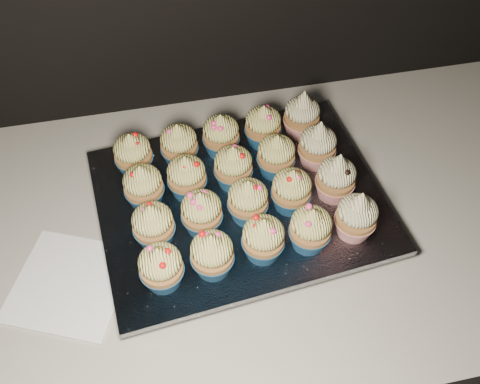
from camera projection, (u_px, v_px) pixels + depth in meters
The scene contains 25 objects.
cabinet at pixel (280, 328), 1.26m from camera, with size 2.40×0.60×0.86m, color black.
worktop at pixel (296, 216), 0.91m from camera, with size 2.44×0.64×0.04m, color beige.
napkin at pixel (70, 284), 0.80m from camera, with size 0.16×0.16×0.00m, color white.
baking_tray at pixel (240, 207), 0.88m from camera, with size 0.41×0.32×0.02m, color black.
foil_lining at pixel (240, 200), 0.87m from camera, with size 0.45×0.35×0.01m, color silver.
cupcake_0 at pixel (161, 267), 0.74m from camera, with size 0.06×0.06×0.08m.
cupcake_1 at pixel (212, 254), 0.75m from camera, with size 0.06×0.06×0.08m.
cupcake_2 at pixel (263, 238), 0.77m from camera, with size 0.06×0.06×0.08m.
cupcake_3 at pixel (310, 229), 0.78m from camera, with size 0.06×0.06×0.08m.
cupcake_4 at pixel (357, 216), 0.79m from camera, with size 0.06×0.06×0.10m.
cupcake_5 at pixel (153, 225), 0.78m from camera, with size 0.06×0.06×0.08m.
cupcake_6 at pixel (202, 212), 0.80m from camera, with size 0.06×0.06×0.08m.
cupcake_7 at pixel (248, 201), 0.81m from camera, with size 0.06×0.06×0.08m.
cupcake_8 at pixel (291, 190), 0.83m from camera, with size 0.06×0.06×0.08m.
cupcake_9 at pixel (336, 178), 0.84m from camera, with size 0.06×0.06×0.10m.
cupcake_10 at pixel (143, 186), 0.83m from camera, with size 0.06×0.06×0.08m.
cupcake_11 at pixel (187, 177), 0.84m from camera, with size 0.06×0.06×0.08m.
cupcake_12 at pixel (233, 167), 0.85m from camera, with size 0.06×0.06×0.08m.
cupcake_13 at pixel (276, 156), 0.87m from camera, with size 0.06×0.06×0.08m.
cupcake_14 at pixel (318, 145), 0.88m from camera, with size 0.06×0.06×0.10m.
cupcake_15 at pixel (133, 154), 0.87m from camera, with size 0.06×0.06×0.08m.
cupcake_16 at pixel (179, 145), 0.89m from camera, with size 0.06×0.06×0.08m.
cupcake_17 at pixel (221, 135), 0.90m from camera, with size 0.06×0.06×0.08m.
cupcake_18 at pixel (263, 126), 0.91m from camera, with size 0.06×0.06×0.08m.
cupcake_19 at pixel (302, 115), 0.93m from camera, with size 0.06×0.06×0.10m.
Camera 1 is at (-0.20, 1.20, 1.61)m, focal length 40.00 mm.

